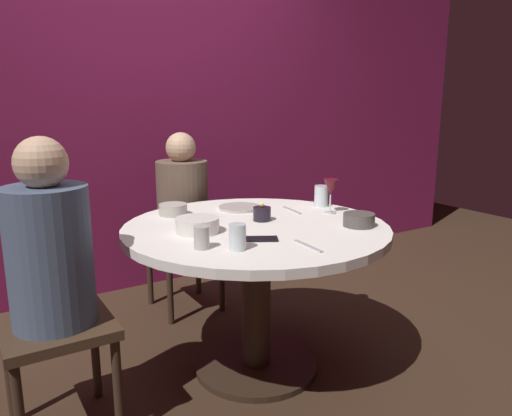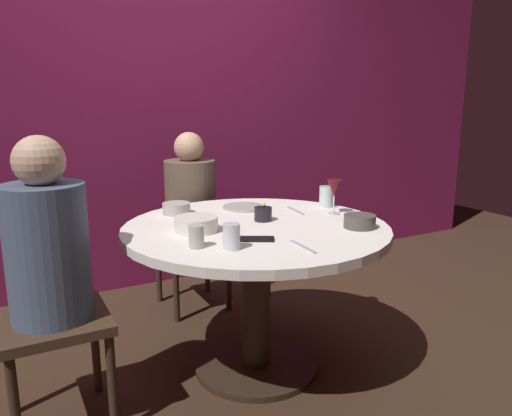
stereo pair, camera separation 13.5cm
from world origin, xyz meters
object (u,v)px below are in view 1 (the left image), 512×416
(seated_diner_back, at_px, (183,202))
(cup_near_candle, at_px, (321,196))
(seated_diner_left, at_px, (50,259))
(bowl_salad_center, at_px, (198,225))
(cup_by_left_diner, at_px, (202,237))
(candle_holder, at_px, (262,214))
(cup_by_right_diner, at_px, (238,237))
(wine_glass, at_px, (331,189))
(bowl_small_white, at_px, (173,210))
(bowl_serving_large, at_px, (359,220))
(dining_table, at_px, (256,259))
(cell_phone, at_px, (261,239))
(dinner_plate, at_px, (240,208))

(seated_diner_back, relative_size, cup_near_candle, 9.79)
(seated_diner_left, distance_m, seated_diner_back, 1.23)
(bowl_salad_center, xyz_separation_m, cup_near_candle, (0.80, 0.13, 0.02))
(bowl_salad_center, bearing_deg, cup_by_left_diner, -111.39)
(candle_holder, bearing_deg, cup_by_right_diner, -134.11)
(wine_glass, height_order, bowl_small_white, wine_glass)
(seated_diner_left, relative_size, cup_near_candle, 10.40)
(seated_diner_back, distance_m, bowl_serving_large, 1.18)
(dining_table, height_order, cell_phone, cell_phone)
(cup_near_candle, height_order, cup_by_left_diner, cup_near_candle)
(seated_diner_left, distance_m, bowl_small_white, 0.75)
(dinner_plate, bearing_deg, candle_holder, -97.60)
(cup_by_right_diner, bearing_deg, dinner_plate, 59.30)
(dining_table, bearing_deg, cup_by_right_diner, -132.48)
(candle_holder, bearing_deg, bowl_small_white, 133.66)
(bowl_small_white, bearing_deg, candle_holder, -46.34)
(bowl_salad_center, bearing_deg, bowl_serving_large, -23.60)
(candle_holder, relative_size, wine_glass, 0.50)
(bowl_small_white, bearing_deg, bowl_salad_center, -95.50)
(seated_diner_left, bearing_deg, wine_glass, -0.14)
(candle_holder, bearing_deg, dining_table, -141.45)
(candle_holder, height_order, bowl_salad_center, candle_holder)
(seated_diner_back, distance_m, cup_by_left_diner, 1.11)
(wine_glass, xyz_separation_m, dinner_plate, (-0.34, 0.33, -0.12))
(wine_glass, distance_m, dinner_plate, 0.49)
(dining_table, height_order, cup_by_left_diner, cup_by_left_diner)
(dining_table, relative_size, bowl_small_white, 8.80)
(bowl_serving_large, height_order, cup_by_left_diner, cup_by_left_diner)
(cup_by_right_diner, bearing_deg, bowl_serving_large, 1.52)
(bowl_serving_large, distance_m, bowl_small_white, 0.91)
(dining_table, relative_size, dinner_plate, 5.52)
(dining_table, xyz_separation_m, bowl_small_white, (-0.25, 0.39, 0.20))
(wine_glass, distance_m, cup_by_left_diner, 0.84)
(dinner_plate, relative_size, cup_by_left_diner, 2.47)
(cup_near_candle, xyz_separation_m, cup_by_left_diner, (-0.88, -0.35, -0.01))
(wine_glass, bearing_deg, bowl_salad_center, 177.69)
(cup_by_left_diner, bearing_deg, cell_phone, -4.27)
(bowl_serving_large, distance_m, cup_by_right_diner, 0.65)
(cell_phone, bearing_deg, cup_by_left_diner, -65.32)
(candle_holder, distance_m, bowl_serving_large, 0.45)
(cell_phone, relative_size, bowl_serving_large, 0.98)
(cup_near_candle, bearing_deg, dinner_plate, 156.79)
(bowl_salad_center, distance_m, cup_by_right_diner, 0.31)
(dinner_plate, bearing_deg, dining_table, -107.52)
(bowl_small_white, height_order, cup_by_left_diner, cup_by_left_diner)
(cup_near_candle, bearing_deg, wine_glass, -113.38)
(wine_glass, relative_size, dinner_plate, 0.79)
(seated_diner_back, xyz_separation_m, candle_holder, (0.07, -0.79, 0.08))
(bowl_serving_large, bearing_deg, seated_diner_back, 109.22)
(cell_phone, xyz_separation_m, cup_near_candle, (0.62, 0.37, 0.05))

